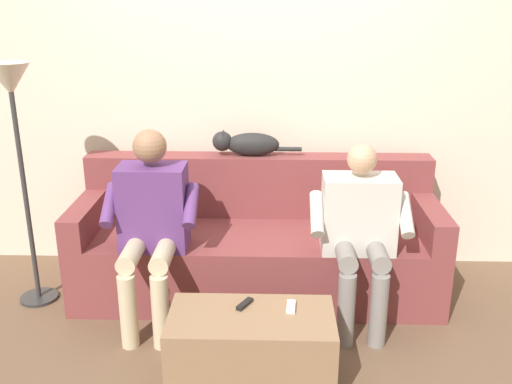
# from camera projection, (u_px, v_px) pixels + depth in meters

# --- Properties ---
(ground_plane) EXTENTS (8.00, 8.00, 0.00)m
(ground_plane) POSITION_uv_depth(u_px,v_px,m) (253.00, 351.00, 3.25)
(ground_plane) COLOR brown
(back_wall) EXTENTS (5.16, 0.06, 2.54)m
(back_wall) POSITION_uv_depth(u_px,v_px,m) (259.00, 88.00, 3.99)
(back_wall) COLOR beige
(back_wall) RESTS_ON ground
(couch) EXTENTS (2.32, 0.79, 0.86)m
(couch) POSITION_uv_depth(u_px,v_px,m) (257.00, 245.00, 3.86)
(couch) COLOR brown
(couch) RESTS_ON ground
(coffee_table) EXTENTS (0.83, 0.43, 0.39)m
(coffee_table) POSITION_uv_depth(u_px,v_px,m) (251.00, 349.00, 2.94)
(coffee_table) COLOR #8C6B4C
(coffee_table) RESTS_ON ground
(person_left_seated) EXTENTS (0.58, 0.50, 1.08)m
(person_left_seated) POSITION_uv_depth(u_px,v_px,m) (360.00, 225.00, 3.37)
(person_left_seated) COLOR beige
(person_left_seated) RESTS_ON ground
(person_right_seated) EXTENTS (0.55, 0.56, 1.16)m
(person_right_seated) POSITION_uv_depth(u_px,v_px,m) (151.00, 218.00, 3.39)
(person_right_seated) COLOR #5B3370
(person_right_seated) RESTS_ON ground
(cat_on_backrest) EXTENTS (0.60, 0.13, 0.17)m
(cat_on_backrest) POSITION_uv_depth(u_px,v_px,m) (246.00, 144.00, 3.88)
(cat_on_backrest) COLOR black
(cat_on_backrest) RESTS_ON couch
(remote_black) EXTENTS (0.09, 0.12, 0.02)m
(remote_black) POSITION_uv_depth(u_px,v_px,m) (245.00, 304.00, 2.96)
(remote_black) COLOR black
(remote_black) RESTS_ON coffee_table
(remote_white) EXTENTS (0.05, 0.11, 0.02)m
(remote_white) POSITION_uv_depth(u_px,v_px,m) (291.00, 307.00, 2.93)
(remote_white) COLOR white
(remote_white) RESTS_ON coffee_table
(floor_lamp) EXTENTS (0.25, 0.25, 1.52)m
(floor_lamp) POSITION_uv_depth(u_px,v_px,m) (14.00, 110.00, 3.40)
(floor_lamp) COLOR #2D2D2D
(floor_lamp) RESTS_ON ground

